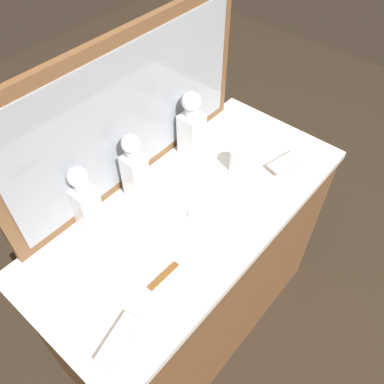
{
  "coord_description": "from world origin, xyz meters",
  "views": [
    {
      "loc": [
        -0.68,
        -0.58,
        1.98
      ],
      "look_at": [
        0.0,
        0.0,
        0.98
      ],
      "focal_mm": 37.14,
      "sensor_mm": 36.0,
      "label": 1
    }
  ],
  "objects_px": {
    "porcelain_dish": "(199,213)",
    "crystal_decanter_left": "(191,130)",
    "silver_brush_far_left": "(118,341)",
    "silver_brush_center": "(286,163)",
    "crystal_decanter_front": "(135,173)",
    "tortoiseshell_comb": "(163,276)",
    "crystal_decanter_rear": "(85,202)",
    "crystal_tumbler_front": "(239,162)"
  },
  "relations": [
    {
      "from": "silver_brush_center",
      "to": "silver_brush_far_left",
      "type": "bearing_deg",
      "value": -178.65
    },
    {
      "from": "crystal_decanter_rear",
      "to": "crystal_tumbler_front",
      "type": "relative_size",
      "value": 2.91
    },
    {
      "from": "silver_brush_far_left",
      "to": "silver_brush_center",
      "type": "bearing_deg",
      "value": 1.35
    },
    {
      "from": "porcelain_dish",
      "to": "crystal_tumbler_front",
      "type": "bearing_deg",
      "value": 5.74
    },
    {
      "from": "silver_brush_far_left",
      "to": "crystal_decanter_left",
      "type": "bearing_deg",
      "value": 26.12
    },
    {
      "from": "crystal_tumbler_front",
      "to": "silver_brush_far_left",
      "type": "distance_m",
      "value": 0.77
    },
    {
      "from": "crystal_decanter_rear",
      "to": "crystal_decanter_left",
      "type": "bearing_deg",
      "value": -3.48
    },
    {
      "from": "porcelain_dish",
      "to": "tortoiseshell_comb",
      "type": "bearing_deg",
      "value": -164.08
    },
    {
      "from": "silver_brush_far_left",
      "to": "silver_brush_center",
      "type": "distance_m",
      "value": 0.89
    },
    {
      "from": "crystal_decanter_left",
      "to": "silver_brush_far_left",
      "type": "bearing_deg",
      "value": -153.88
    },
    {
      "from": "crystal_decanter_rear",
      "to": "crystal_tumbler_front",
      "type": "distance_m",
      "value": 0.58
    },
    {
      "from": "crystal_tumbler_front",
      "to": "porcelain_dish",
      "type": "height_order",
      "value": "crystal_tumbler_front"
    },
    {
      "from": "silver_brush_center",
      "to": "porcelain_dish",
      "type": "xyz_separation_m",
      "value": [
        -0.41,
        0.1,
        -0.01
      ]
    },
    {
      "from": "crystal_decanter_front",
      "to": "crystal_decanter_left",
      "type": "bearing_deg",
      "value": 0.14
    },
    {
      "from": "silver_brush_far_left",
      "to": "tortoiseshell_comb",
      "type": "height_order",
      "value": "silver_brush_far_left"
    },
    {
      "from": "tortoiseshell_comb",
      "to": "crystal_tumbler_front",
      "type": "bearing_deg",
      "value": 10.79
    },
    {
      "from": "crystal_tumbler_front",
      "to": "crystal_decanter_left",
      "type": "bearing_deg",
      "value": 100.72
    },
    {
      "from": "crystal_decanter_front",
      "to": "crystal_decanter_rear",
      "type": "bearing_deg",
      "value": 171.0
    },
    {
      "from": "crystal_tumbler_front",
      "to": "silver_brush_far_left",
      "type": "xyz_separation_m",
      "value": [
        -0.75,
        -0.15,
        -0.03
      ]
    },
    {
      "from": "crystal_tumbler_front",
      "to": "silver_brush_center",
      "type": "distance_m",
      "value": 0.19
    },
    {
      "from": "crystal_decanter_front",
      "to": "tortoiseshell_comb",
      "type": "relative_size",
      "value": 2.24
    },
    {
      "from": "porcelain_dish",
      "to": "crystal_decanter_left",
      "type": "bearing_deg",
      "value": 44.84
    },
    {
      "from": "crystal_decanter_left",
      "to": "porcelain_dish",
      "type": "bearing_deg",
      "value": -135.16
    },
    {
      "from": "crystal_decanter_front",
      "to": "silver_brush_center",
      "type": "height_order",
      "value": "crystal_decanter_front"
    },
    {
      "from": "crystal_decanter_rear",
      "to": "crystal_decanter_left",
      "type": "xyz_separation_m",
      "value": [
        0.49,
        -0.03,
        0.01
      ]
    },
    {
      "from": "crystal_decanter_front",
      "to": "silver_brush_far_left",
      "type": "xyz_separation_m",
      "value": [
        -0.41,
        -0.35,
        -0.1
      ]
    },
    {
      "from": "crystal_decanter_rear",
      "to": "silver_brush_center",
      "type": "xyz_separation_m",
      "value": [
        0.67,
        -0.36,
        -0.09
      ]
    },
    {
      "from": "crystal_tumbler_front",
      "to": "silver_brush_far_left",
      "type": "relative_size",
      "value": 0.54
    },
    {
      "from": "crystal_decanter_left",
      "to": "porcelain_dish",
      "type": "xyz_separation_m",
      "value": [
        -0.23,
        -0.23,
        -0.1
      ]
    },
    {
      "from": "crystal_decanter_left",
      "to": "silver_brush_center",
      "type": "bearing_deg",
      "value": -62.01
    },
    {
      "from": "crystal_decanter_left",
      "to": "silver_brush_center",
      "type": "relative_size",
      "value": 1.68
    },
    {
      "from": "silver_brush_center",
      "to": "tortoiseshell_comb",
      "type": "bearing_deg",
      "value": 177.74
    },
    {
      "from": "silver_brush_center",
      "to": "tortoiseshell_comb",
      "type": "height_order",
      "value": "silver_brush_center"
    },
    {
      "from": "tortoiseshell_comb",
      "to": "crystal_decanter_rear",
      "type": "bearing_deg",
      "value": 90.99
    },
    {
      "from": "porcelain_dish",
      "to": "tortoiseshell_comb",
      "type": "distance_m",
      "value": 0.27
    },
    {
      "from": "silver_brush_far_left",
      "to": "porcelain_dish",
      "type": "distance_m",
      "value": 0.5
    },
    {
      "from": "crystal_decanter_left",
      "to": "tortoiseshell_comb",
      "type": "relative_size",
      "value": 2.27
    },
    {
      "from": "crystal_decanter_front",
      "to": "crystal_decanter_left",
      "type": "xyz_separation_m",
      "value": [
        0.3,
        0.0,
        0.0
      ]
    },
    {
      "from": "tortoiseshell_comb",
      "to": "porcelain_dish",
      "type": "bearing_deg",
      "value": 15.92
    },
    {
      "from": "crystal_decanter_left",
      "to": "porcelain_dish",
      "type": "relative_size",
      "value": 3.64
    },
    {
      "from": "crystal_decanter_front",
      "to": "crystal_decanter_left",
      "type": "distance_m",
      "value": 0.3
    },
    {
      "from": "crystal_decanter_front",
      "to": "silver_brush_far_left",
      "type": "relative_size",
      "value": 1.7
    }
  ]
}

